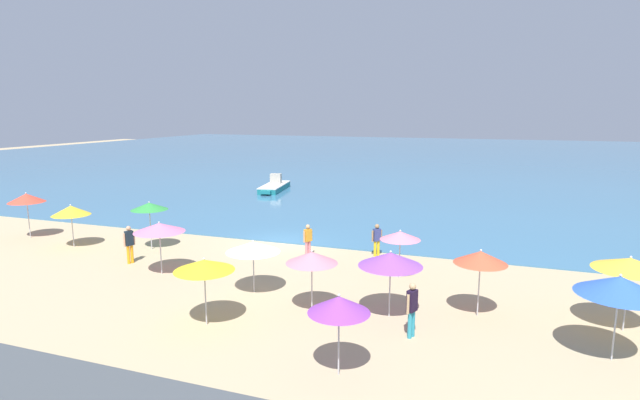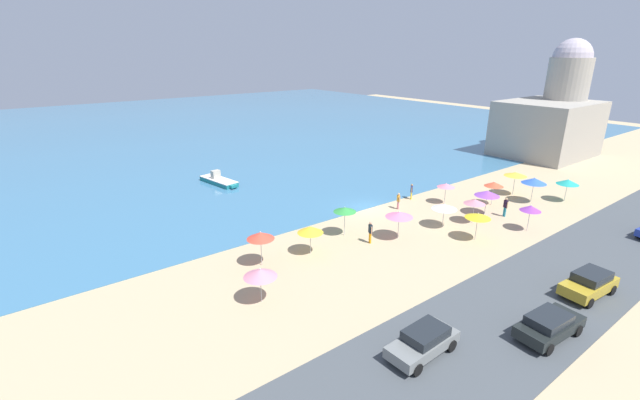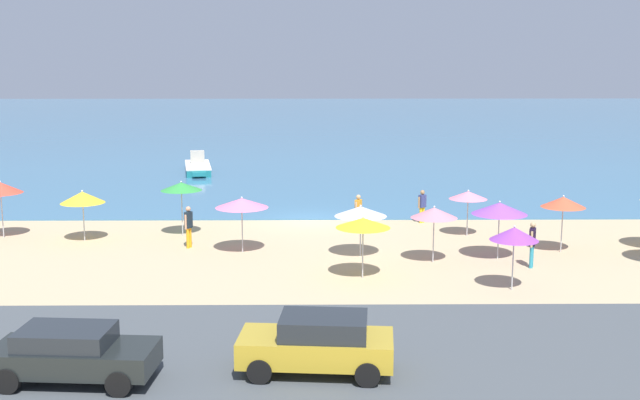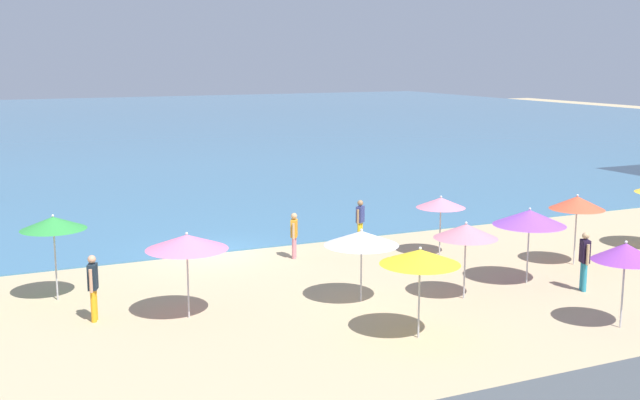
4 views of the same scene
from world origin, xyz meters
TOP-DOWN VIEW (x-y plane):
  - ground_plane at (0.00, 0.00)m, footprint 160.00×160.00m
  - sea at (0.00, 55.00)m, footprint 150.00×110.00m
  - coastal_road at (0.00, -18.00)m, footprint 80.00×8.00m
  - beach_umbrella_0 at (7.23, -12.16)m, footprint 1.71×1.71m
  - beach_umbrella_1 at (7.27, -3.56)m, footprint 1.75×1.75m
  - beach_umbrella_2 at (-10.08, -4.39)m, footprint 1.96×1.96m
  - beach_umbrella_3 at (-16.35, -7.85)m, footprint 2.06×2.06m
  - beach_umbrella_4 at (2.01, -10.56)m, footprint 2.04×2.04m
  - beach_umbrella_5 at (7.72, -7.78)m, footprint 2.25×2.25m
  - beach_umbrella_6 at (4.99, -8.29)m, footprint 1.87×1.87m
  - beach_umbrella_7 at (14.49, -8.70)m, footprint 2.38×2.38m
  - beach_umbrella_8 at (2.13, -7.25)m, footprint 2.16×2.16m
  - beach_umbrella_9 at (15.26, -6.31)m, footprint 2.30×2.30m
  - beach_umbrella_10 at (10.66, -6.66)m, footprint 1.85×1.85m
  - beach_umbrella_11 at (17.54, -10.62)m, footprint 2.12×2.12m
  - beach_umbrella_12 at (-2.81, -6.57)m, footprint 2.23×2.23m
  - beach_umbrella_13 at (-5.84, -3.38)m, footprint 1.88×1.88m
  - beach_umbrella_14 at (-13.95, -3.74)m, footprint 1.97×1.97m
  - bather_0 at (8.72, -9.17)m, footprint 0.34×0.54m
  - bather_1 at (-5.19, -5.77)m, footprint 0.34×0.54m
  - bather_2 at (5.59, -0.65)m, footprint 0.46×0.40m
  - bather_3 at (2.35, -1.82)m, footprint 0.37×0.51m
  - parked_car_1 at (-5.95, -20.24)m, footprint 4.21×2.13m
  - parked_car_2 at (0.27, -19.72)m, footprint 4.14×2.17m
  - parked_car_3 at (-12.34, -17.04)m, footprint 4.07×1.89m
  - skiff_nearshore at (-7.90, 16.42)m, footprint 2.58×5.92m
  - harbor_fortress at (37.49, 0.83)m, footprint 13.59×10.64m

SIDE VIEW (x-z plane):
  - ground_plane at x=0.00m, z-range 0.00..0.00m
  - sea at x=0.00m, z-range 0.00..0.05m
  - coastal_road at x=0.00m, z-range 0.00..0.06m
  - skiff_nearshore at x=-7.90m, z-range -0.33..1.12m
  - parked_car_3 at x=-12.34m, z-range 0.10..1.52m
  - parked_car_1 at x=-5.95m, z-range 0.11..1.52m
  - parked_car_2 at x=0.27m, z-range 0.10..1.63m
  - bather_3 at x=2.35m, z-range 0.10..1.72m
  - bather_2 at x=5.59m, z-range 0.10..1.74m
  - bather_0 at x=8.72m, z-range 0.12..1.94m
  - bather_1 at x=-5.19m, z-range 0.12..1.94m
  - beach_umbrella_8 at x=2.13m, z-range 0.80..2.96m
  - beach_umbrella_1 at x=7.27m, z-range 0.82..2.97m
  - beach_umbrella_2 at x=-10.08m, z-range 0.83..3.13m
  - beach_umbrella_3 at x=-16.35m, z-range 0.83..3.14m
  - beach_umbrella_6 at x=4.99m, z-range 0.87..3.18m
  - beach_umbrella_0 at x=7.23m, z-range 0.86..3.21m
  - beach_umbrella_11 at x=17.54m, z-range 0.86..3.24m
  - beach_umbrella_5 at x=7.72m, z-range 0.89..3.30m
  - beach_umbrella_4 at x=2.01m, z-range 0.92..3.29m
  - beach_umbrella_12 at x=-2.81m, z-range 0.92..3.31m
  - beach_umbrella_10 at x=10.66m, z-range 0.93..3.37m
  - beach_umbrella_7 at x=14.49m, z-range 0.97..3.59m
  - beach_umbrella_9 at x=15.26m, z-range 1.01..3.57m
  - beach_umbrella_13 at x=-5.84m, z-range 1.02..3.57m
  - beach_umbrella_14 at x=-13.95m, z-range 0.99..3.63m
  - harbor_fortress at x=37.49m, z-range -2.62..13.56m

